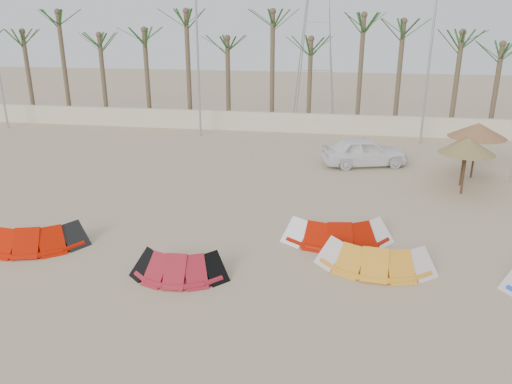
% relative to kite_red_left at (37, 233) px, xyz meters
% --- Properties ---
extents(ground, '(120.00, 120.00, 0.00)m').
position_rel_kite_red_left_xyz_m(ground, '(7.22, -3.05, -0.42)').
color(ground, tan).
rests_on(ground, ground).
extents(boundary_wall, '(60.00, 0.30, 1.30)m').
position_rel_kite_red_left_xyz_m(boundary_wall, '(7.22, 18.95, 0.23)').
color(boundary_wall, beige).
rests_on(boundary_wall, ground).
extents(palm_line, '(52.00, 4.00, 7.70)m').
position_rel_kite_red_left_xyz_m(palm_line, '(7.88, 20.45, 6.02)').
color(palm_line, brown).
rests_on(palm_line, ground).
extents(lamp_b, '(1.25, 0.14, 11.00)m').
position_rel_kite_red_left_xyz_m(lamp_b, '(1.25, 16.95, 5.35)').
color(lamp_b, '#A5A8AD').
rests_on(lamp_b, ground).
extents(lamp_c, '(1.25, 0.14, 11.00)m').
position_rel_kite_red_left_xyz_m(lamp_c, '(15.25, 16.95, 5.35)').
color(lamp_c, '#A5A8AD').
rests_on(lamp_c, ground).
extents(pylon, '(3.00, 3.00, 14.00)m').
position_rel_kite_red_left_xyz_m(pylon, '(8.22, 24.95, -0.42)').
color(pylon, '#A5A8AD').
rests_on(pylon, ground).
extents(kite_red_left, '(3.85, 2.36, 0.90)m').
position_rel_kite_red_left_xyz_m(kite_red_left, '(0.00, 0.00, 0.00)').
color(kite_red_left, '#BD1200').
rests_on(kite_red_left, ground).
extents(kite_red_mid, '(2.96, 1.64, 0.90)m').
position_rel_kite_red_left_xyz_m(kite_red_mid, '(5.58, -1.22, -0.00)').
color(kite_red_mid, maroon).
rests_on(kite_red_mid, ground).
extents(kite_red_right, '(3.83, 2.00, 0.90)m').
position_rel_kite_red_left_xyz_m(kite_red_right, '(10.30, 2.17, 0.00)').
color(kite_red_right, '#AC1100').
rests_on(kite_red_right, ground).
extents(kite_orange, '(3.62, 1.80, 0.90)m').
position_rel_kite_red_left_xyz_m(kite_orange, '(11.47, 0.33, -0.00)').
color(kite_orange, orange).
rests_on(kite_orange, ground).
extents(parasol_left, '(1.99, 1.99, 2.34)m').
position_rel_kite_red_left_xyz_m(parasol_left, '(15.92, 9.06, 1.56)').
color(parasol_left, '#4C331E').
rests_on(parasol_left, ground).
extents(parasol_mid, '(2.39, 2.39, 2.56)m').
position_rel_kite_red_left_xyz_m(parasol_mid, '(15.70, 7.81, 1.78)').
color(parasol_mid, '#4C331E').
rests_on(parasol_mid, ground).
extents(parasol_right, '(2.72, 2.72, 2.72)m').
position_rel_kite_red_left_xyz_m(parasol_right, '(16.70, 10.35, 1.94)').
color(parasol_right, '#4C331E').
rests_on(parasol_right, ground).
extents(car, '(4.75, 2.97, 1.51)m').
position_rel_kite_red_left_xyz_m(car, '(11.58, 11.61, 0.33)').
color(car, white).
rests_on(car, ground).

